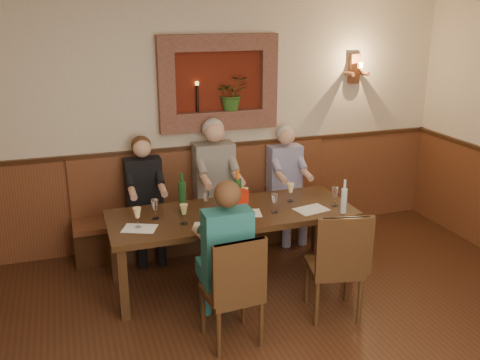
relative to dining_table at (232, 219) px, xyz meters
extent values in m
cube|color=beige|center=(0.00, 1.15, 0.72)|extent=(6.00, 0.04, 2.80)
cube|color=brown|center=(0.00, 1.13, -0.13)|extent=(6.00, 0.04, 1.10)
cube|color=#381E0F|center=(0.00, 1.13, 0.45)|extent=(6.02, 0.06, 0.05)
cube|color=#5B190D|center=(0.20, 1.13, 1.17)|extent=(1.00, 0.02, 0.70)
cube|color=brown|center=(0.20, 1.09, 1.61)|extent=(1.36, 0.12, 0.18)
cube|color=brown|center=(0.20, 1.09, 0.73)|extent=(1.36, 0.12, 0.18)
cube|color=brown|center=(-0.39, 1.09, 1.17)|extent=(0.18, 0.12, 0.70)
cube|color=brown|center=(0.79, 1.09, 1.17)|extent=(0.18, 0.12, 0.70)
cube|color=brown|center=(0.20, 1.09, 0.84)|extent=(1.00, 0.14, 0.04)
imported|color=#2D561D|center=(0.35, 1.09, 1.06)|extent=(0.35, 0.30, 0.39)
cylinder|color=black|center=(-0.05, 1.09, 1.01)|extent=(0.03, 0.03, 0.30)
cylinder|color=#FFBF59|center=(-0.05, 1.09, 1.18)|extent=(0.04, 0.04, 0.04)
cube|color=brown|center=(1.90, 1.10, 1.27)|extent=(0.12, 0.08, 0.35)
cylinder|color=brown|center=(1.80, 1.03, 1.22)|extent=(0.05, 0.18, 0.05)
cylinder|color=brown|center=(2.00, 1.03, 1.22)|extent=(0.05, 0.18, 0.05)
cylinder|color=#FFBF59|center=(1.90, 0.97, 1.32)|extent=(0.06, 0.06, 0.06)
cube|color=#341C0F|center=(0.00, 0.00, 0.04)|extent=(2.40, 0.90, 0.06)
cube|color=#341C0F|center=(-1.12, -0.37, -0.33)|extent=(0.08, 0.08, 0.69)
cube|color=#341C0F|center=(1.12, -0.37, -0.33)|extent=(0.08, 0.08, 0.69)
cube|color=#341C0F|center=(-1.12, 0.37, -0.33)|extent=(0.08, 0.08, 0.69)
cube|color=#341C0F|center=(1.12, 0.37, -0.33)|extent=(0.08, 0.08, 0.69)
cube|color=#381E0F|center=(0.00, 0.91, -0.48)|extent=(3.00, 0.40, 0.40)
cube|color=brown|center=(0.00, 0.91, -0.26)|extent=(3.00, 0.45, 0.06)
cube|color=brown|center=(0.00, 1.10, 0.10)|extent=(3.00, 0.06, 0.66)
cube|color=#341C0F|center=(-0.31, -0.97, -0.47)|extent=(0.44, 0.44, 0.41)
cube|color=#341C0F|center=(-0.31, -0.97, -0.24)|extent=(0.46, 0.46, 0.05)
cube|color=#341C0F|center=(-0.30, -1.16, 0.04)|extent=(0.43, 0.07, 0.51)
cube|color=#341C0F|center=(0.68, -0.86, -0.46)|extent=(0.51, 0.51, 0.42)
cube|color=#341C0F|center=(0.68, -0.86, -0.22)|extent=(0.53, 0.53, 0.05)
cube|color=#341C0F|center=(0.63, -1.06, 0.07)|extent=(0.44, 0.14, 0.53)
cube|color=black|center=(-0.72, 0.77, -0.45)|extent=(0.39, 0.41, 0.45)
cube|color=black|center=(-0.72, 0.93, 0.18)|extent=(0.39, 0.20, 0.51)
sphere|color=#D8A384|center=(-0.72, 0.89, 0.55)|extent=(0.19, 0.19, 0.19)
sphere|color=#4C2D19|center=(-0.72, 0.94, 0.57)|extent=(0.21, 0.21, 0.21)
cube|color=#585250|center=(0.08, 0.75, -0.45)|extent=(0.45, 0.47, 0.45)
cube|color=#585250|center=(0.08, 0.93, 0.24)|extent=(0.45, 0.24, 0.59)
sphere|color=#D8A384|center=(0.08, 0.89, 0.67)|extent=(0.22, 0.22, 0.22)
sphere|color=#B2B2B2|center=(0.08, 0.94, 0.70)|extent=(0.25, 0.25, 0.25)
cube|color=navy|center=(0.95, 0.77, -0.45)|extent=(0.39, 0.41, 0.45)
cube|color=navy|center=(0.95, 0.93, 0.18)|extent=(0.39, 0.21, 0.51)
sphere|color=#D8A384|center=(0.95, 0.89, 0.56)|extent=(0.20, 0.20, 0.20)
sphere|color=#B2B2B2|center=(0.95, 0.94, 0.58)|extent=(0.21, 0.21, 0.21)
cube|color=#1A4A5B|center=(-0.31, -0.71, -0.45)|extent=(0.40, 0.42, 0.45)
cube|color=#1A4A5B|center=(-0.31, -0.87, 0.19)|extent=(0.40, 0.21, 0.52)
sphere|color=#D8A384|center=(-0.31, -0.83, 0.57)|extent=(0.20, 0.20, 0.20)
sphere|color=#4C2D19|center=(-0.31, -0.88, 0.59)|extent=(0.22, 0.22, 0.22)
cylinder|color=#BA1E0B|center=(0.00, -0.16, 0.21)|extent=(0.24, 0.24, 0.26)
cylinder|color=#19471E|center=(0.07, 0.04, 0.23)|extent=(0.08, 0.08, 0.32)
cylinder|color=orange|center=(0.07, 0.04, 0.44)|extent=(0.03, 0.03, 0.09)
cylinder|color=#19471E|center=(-0.46, 0.14, 0.23)|extent=(0.09, 0.09, 0.31)
cylinder|color=#19471E|center=(-0.46, 0.14, 0.43)|extent=(0.04, 0.04, 0.09)
cylinder|color=silver|center=(1.02, -0.37, 0.20)|extent=(0.07, 0.07, 0.25)
cylinder|color=silver|center=(1.02, -0.37, 0.37)|extent=(0.03, 0.03, 0.09)
cube|color=white|center=(-0.92, -0.13, 0.08)|extent=(0.36, 0.31, 0.00)
cube|color=white|center=(0.11, -0.09, 0.08)|extent=(0.34, 0.28, 0.00)
cube|color=white|center=(0.76, -0.20, 0.08)|extent=(0.36, 0.29, 0.00)
cube|color=white|center=(-0.33, -0.28, 0.08)|extent=(0.30, 0.27, 0.00)
camera|label=1|loc=(-1.47, -4.65, 1.98)|focal=40.00mm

